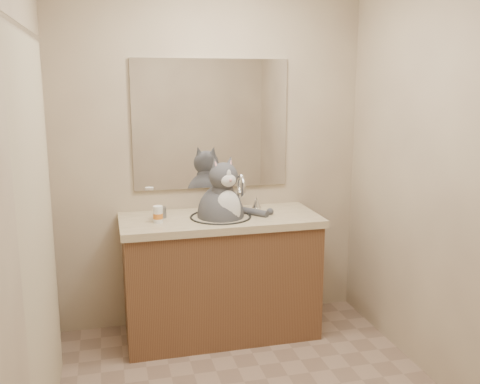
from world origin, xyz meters
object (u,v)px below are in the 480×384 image
object	(u,v)px
pill_bottle_orange	(158,215)
grey_canister	(163,212)
pill_bottle_redcap	(157,213)
cat	(222,211)

from	to	relation	value
pill_bottle_orange	grey_canister	xyz separation A→B (m)	(0.04, 0.11, -0.02)
pill_bottle_orange	grey_canister	distance (m)	0.12
pill_bottle_redcap	pill_bottle_orange	size ratio (longest dim) A/B	0.85
pill_bottle_redcap	pill_bottle_orange	world-z (taller)	pill_bottle_orange
cat	pill_bottle_redcap	bearing A→B (deg)	161.46
pill_bottle_orange	cat	bearing A→B (deg)	5.79
cat	pill_bottle_orange	bearing A→B (deg)	172.36
pill_bottle_redcap	grey_canister	distance (m)	0.05
pill_bottle_redcap	cat	bearing A→B (deg)	-5.11
cat	grey_canister	bearing A→B (deg)	156.17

